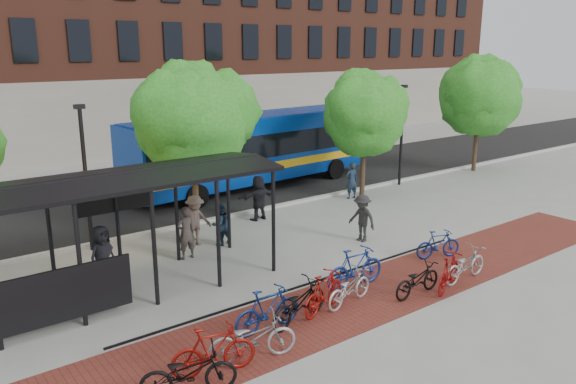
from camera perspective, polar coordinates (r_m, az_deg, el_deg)
ground at (r=21.29m, az=2.19°, el=-4.59°), size 160.00×160.00×0.00m
asphalt_street at (r=27.67m, az=-8.37°, el=-0.19°), size 160.00×8.00×0.01m
curb at (r=24.35m, az=-3.79°, el=-1.98°), size 160.00×0.25×0.12m
brick_strip at (r=16.62m, az=7.89°, el=-10.43°), size 24.00×3.00×0.01m
bike_rack_rail at (r=16.41m, az=2.36°, el=-10.64°), size 12.00×0.05×0.95m
building_brick at (r=47.46m, az=-8.86°, el=18.07°), size 55.00×14.00×20.00m
bus_shelter at (r=16.24m, az=-19.33°, el=-0.49°), size 10.60×3.07×3.60m
tree_b at (r=21.45m, az=-9.55°, el=7.61°), size 5.15×4.20×6.47m
tree_c at (r=26.86m, az=7.86°, el=8.18°), size 4.66×3.80×5.92m
tree_d at (r=33.77m, az=18.94°, el=9.54°), size 5.39×4.40×6.55m
lamp_post_left at (r=20.42m, az=-19.88°, el=1.71°), size 0.35×0.20×5.12m
lamp_post_right at (r=29.30m, az=11.48°, el=5.98°), size 0.35×0.20×5.12m
bus at (r=28.46m, az=-3.47°, el=4.71°), size 13.83×3.91×3.69m
bike_0 at (r=12.23m, az=-10.09°, el=-17.59°), size 2.12×1.39×1.05m
bike_1 at (r=12.80m, az=-7.59°, el=-15.67°), size 1.98×1.04×1.14m
bike_2 at (r=13.23m, az=-3.64°, el=-14.60°), size 2.21×1.30×1.10m
bike_3 at (r=14.40m, az=-2.10°, el=-11.85°), size 1.95×0.58×1.17m
bike_4 at (r=14.83m, az=1.12°, el=-11.17°), size 2.18×1.17×1.09m
bike_5 at (r=15.41m, az=3.66°, el=-10.12°), size 1.94×1.06×1.12m
bike_6 at (r=15.92m, az=6.22°, el=-9.65°), size 1.92×0.95×0.96m
bike_7 at (r=16.91m, az=6.83°, el=-7.65°), size 2.10×0.73×1.24m
bike_8 at (r=16.76m, az=13.00°, el=-8.66°), size 1.87×0.70×0.97m
bike_9 at (r=17.33m, az=16.02°, el=-7.83°), size 1.89×1.12×1.10m
bike_10 at (r=18.14m, az=17.54°, el=-7.04°), size 2.00×0.78×1.03m
bike_11 at (r=19.74m, az=15.01°, el=-5.15°), size 1.70×1.00×0.98m
pedestrian_0 at (r=17.68m, az=-18.37°, el=-6.20°), size 1.09×0.94×1.89m
pedestrian_1 at (r=19.20m, az=-10.31°, el=-4.10°), size 0.67×0.44×1.83m
pedestrian_2 at (r=20.38m, az=-6.86°, el=-3.25°), size 0.83×0.69×1.57m
pedestrian_3 at (r=20.40m, az=-9.40°, el=-2.88°), size 1.22×0.71×1.87m
pedestrian_4 at (r=23.49m, az=-2.92°, el=-0.61°), size 1.05×0.86×1.68m
pedestrian_5 at (r=23.14m, az=-3.02°, el=-0.59°), size 1.74×0.56×1.88m
pedestrian_7 at (r=26.55m, az=6.48°, el=1.19°), size 0.69×0.50×1.76m
pedestrian_9 at (r=20.76m, az=7.52°, el=-2.64°), size 0.80×1.22×1.77m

